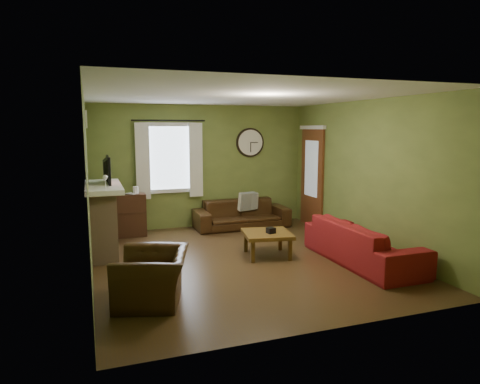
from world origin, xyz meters
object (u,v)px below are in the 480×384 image
object	(u,v)px
sofa_brown	(242,214)
bookshelf	(127,215)
sofa_red	(362,243)
armchair	(152,277)
coffee_table	(267,244)

from	to	relation	value
sofa_brown	bookshelf	bearing A→B (deg)	179.61
bookshelf	sofa_red	xyz separation A→B (m)	(3.36, -2.94, -0.10)
sofa_red	armchair	distance (m)	3.38
sofa_red	bookshelf	bearing A→B (deg)	48.78
armchair	coffee_table	bearing A→B (deg)	138.28
bookshelf	sofa_brown	bearing A→B (deg)	-0.39
sofa_red	armchair	xyz separation A→B (m)	(-3.35, -0.46, -0.01)
armchair	coffee_table	distance (m)	2.43
coffee_table	bookshelf	bearing A→B (deg)	134.38
sofa_brown	coffee_table	size ratio (longest dim) A/B	2.64
sofa_red	coffee_table	bearing A→B (deg)	57.36
sofa_brown	armchair	size ratio (longest dim) A/B	2.09
sofa_red	coffee_table	xyz separation A→B (m)	(-1.28, 0.82, -0.12)
bookshelf	sofa_red	world-z (taller)	bookshelf
bookshelf	coffee_table	bearing A→B (deg)	-45.62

